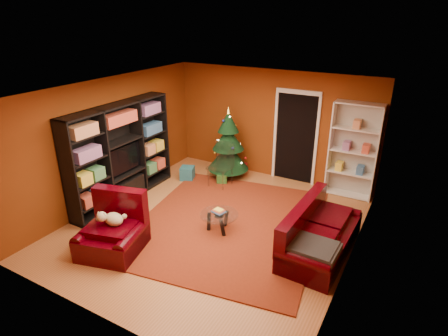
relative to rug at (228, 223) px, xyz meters
The scene contains 18 objects.
floor 0.29m from the rug, 140.92° to the right, with size 5.00×5.50×0.05m, color #A86333.
ceiling 2.63m from the rug, 140.92° to the right, with size 5.00×5.50×0.05m, color silver.
wall_back 2.91m from the rug, 94.88° to the left, with size 5.00×0.05×2.60m, color maroon.
wall_left 3.04m from the rug, behind, with size 0.05×5.50×2.60m, color maroon.
wall_right 2.65m from the rug, ahead, with size 0.05×5.50×2.60m, color maroon.
doorway 2.78m from the rug, 81.56° to the left, with size 1.06×0.60×2.16m, color black, non-canonical shape.
rug is the anchor object (origin of this frame).
media_unit 2.71m from the rug, behind, with size 0.42×2.73×2.09m, color black, non-canonical shape.
christmas_tree 2.41m from the rug, 118.87° to the left, with size 1.00×1.00×1.78m, color black, non-canonical shape.
gift_box_teal 2.31m from the rug, 144.45° to the left, with size 0.32×0.32×0.32m, color #1F657A.
gift_box_green 1.89m from the rug, 123.28° to the left, with size 0.24×0.24×0.24m, color #2B6A26.
gift_box_red 2.58m from the rug, 111.00° to the left, with size 0.22×0.22×0.22m, color maroon.
white_bookshelf 3.12m from the rug, 54.13° to the left, with size 0.99×0.36×2.14m, color white, non-canonical shape.
armchair 2.21m from the rug, 126.49° to the right, with size 1.05×1.05×0.82m, color black, non-canonical shape.
dog 2.19m from the rug, 126.70° to the right, with size 0.40×0.30×0.27m, color beige, non-canonical shape.
sofa 1.85m from the rug, ahead, with size 1.97×0.89×0.85m, color black, non-canonical shape.
coffee_table 0.36m from the rug, 95.52° to the right, with size 0.71×0.71×0.45m, color gray, non-canonical shape.
acrylic_chair 1.78m from the rug, 125.15° to the left, with size 0.48×0.53×0.95m, color #66605B, non-canonical shape.
Camera 1 is at (3.21, -5.31, 3.82)m, focal length 30.00 mm.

